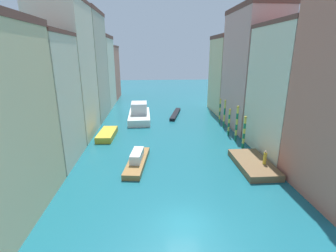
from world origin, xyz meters
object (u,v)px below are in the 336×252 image
(mooring_pole_4, at_px, (220,111))
(motorboat_0, at_px, (107,134))
(motorboat_1, at_px, (137,160))
(person_on_dock, at_px, (265,158))
(mooring_pole_2, at_px, (229,122))
(mooring_pole_3, at_px, (224,114))
(mooring_pole_1, at_px, (237,123))
(gondola_black, at_px, (175,114))
(mooring_pole_0, at_px, (244,132))
(waterfront_dock, at_px, (253,164))
(vaporetto_white, at_px, (139,114))

(mooring_pole_4, bearing_deg, motorboat_0, -161.41)
(motorboat_0, distance_m, motorboat_1, 11.14)
(person_on_dock, bearing_deg, mooring_pole_2, 90.97)
(mooring_pole_3, relative_size, motorboat_1, 0.61)
(person_on_dock, distance_m, mooring_pole_4, 18.87)
(mooring_pole_1, xyz_separation_m, gondola_black, (-7.24, 15.65, -2.39))
(mooring_pole_0, bearing_deg, motorboat_1, -163.97)
(waterfront_dock, bearing_deg, mooring_pole_4, 86.38)
(mooring_pole_0, distance_m, mooring_pole_3, 9.41)
(mooring_pole_1, xyz_separation_m, vaporetto_white, (-14.48, 12.69, -1.50))
(person_on_dock, xyz_separation_m, motorboat_0, (-18.95, 12.37, -1.00))
(motorboat_1, bearing_deg, mooring_pole_2, 34.84)
(person_on_dock, bearing_deg, waterfront_dock, 135.75)
(mooring_pole_1, height_order, motorboat_0, mooring_pole_1)
(mooring_pole_2, xyz_separation_m, vaporetto_white, (-14.21, 10.13, -1.00))
(mooring_pole_3, bearing_deg, person_on_dock, -90.78)
(mooring_pole_4, xyz_separation_m, motorboat_0, (-19.24, -6.47, -1.85))
(person_on_dock, relative_size, mooring_pole_0, 0.35)
(mooring_pole_0, xyz_separation_m, mooring_pole_2, (-0.26, 5.53, -0.13))
(mooring_pole_1, relative_size, vaporetto_white, 0.50)
(waterfront_dock, bearing_deg, motorboat_1, 173.01)
(mooring_pole_1, distance_m, gondola_black, 17.41)
(mooring_pole_0, xyz_separation_m, motorboat_0, (-19.02, 5.92, -1.85))
(mooring_pole_1, relative_size, mooring_pole_2, 1.24)
(mooring_pole_3, xyz_separation_m, motorboat_0, (-19.17, -3.49, -2.02))
(mooring_pole_0, height_order, mooring_pole_2, mooring_pole_0)
(mooring_pole_0, distance_m, mooring_pole_1, 3.00)
(mooring_pole_2, height_order, mooring_pole_4, mooring_pole_4)
(waterfront_dock, distance_m, motorboat_0, 21.47)
(person_on_dock, bearing_deg, mooring_pole_4, 89.12)
(waterfront_dock, height_order, mooring_pole_4, mooring_pole_4)
(mooring_pole_3, bearing_deg, waterfront_dock, -94.05)
(person_on_dock, relative_size, mooring_pole_3, 0.32)
(person_on_dock, bearing_deg, gondola_black, 105.96)
(mooring_pole_1, height_order, gondola_black, mooring_pole_1)
(mooring_pole_4, height_order, gondola_black, mooring_pole_4)
(person_on_dock, distance_m, mooring_pole_2, 12.00)
(mooring_pole_2, xyz_separation_m, motorboat_0, (-18.75, 0.39, -1.72))
(mooring_pole_2, distance_m, vaporetto_white, 17.48)
(mooring_pole_2, distance_m, mooring_pole_3, 3.91)
(waterfront_dock, bearing_deg, motorboat_0, 147.48)
(mooring_pole_2, height_order, motorboat_1, mooring_pole_2)
(vaporetto_white, relative_size, motorboat_1, 1.34)
(person_on_dock, distance_m, mooring_pole_1, 9.51)
(person_on_dock, distance_m, vaporetto_white, 26.40)
(gondola_black, height_order, motorboat_0, motorboat_0)
(vaporetto_white, xyz_separation_m, gondola_black, (7.24, 2.97, -0.89))
(person_on_dock, xyz_separation_m, mooring_pole_0, (0.06, 6.45, 0.85))
(mooring_pole_4, bearing_deg, person_on_dock, -90.88)
(mooring_pole_4, distance_m, motorboat_1, 21.78)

